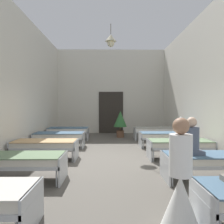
# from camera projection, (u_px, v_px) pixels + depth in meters

# --- Properties ---
(ground_plane) EXTENTS (6.77, 13.05, 0.10)m
(ground_plane) POSITION_uv_depth(u_px,v_px,m) (113.00, 161.00, 6.69)
(ground_plane) COLOR #59544C
(room_shell) EXTENTS (6.57, 12.65, 4.84)m
(room_shell) POSITION_uv_depth(u_px,v_px,m) (112.00, 83.00, 7.96)
(room_shell) COLOR silver
(room_shell) RESTS_ON ground
(bed_left_row_1) EXTENTS (1.90, 0.84, 0.57)m
(bed_left_row_1) POSITION_uv_depth(u_px,v_px,m) (20.00, 161.00, 4.75)
(bed_left_row_1) COLOR #B7BCC1
(bed_left_row_1) RESTS_ON ground
(bed_right_row_1) EXTENTS (1.90, 0.84, 0.57)m
(bed_right_row_1) POSITION_uv_depth(u_px,v_px,m) (208.00, 160.00, 4.80)
(bed_right_row_1) COLOR #B7BCC1
(bed_right_row_1) RESTS_ON ground
(bed_left_row_2) EXTENTS (1.90, 0.84, 0.57)m
(bed_left_row_2) POSITION_uv_depth(u_px,v_px,m) (45.00, 145.00, 6.65)
(bed_left_row_2) COLOR #B7BCC1
(bed_left_row_2) RESTS_ON ground
(bed_right_row_2) EXTENTS (1.90, 0.84, 0.57)m
(bed_right_row_2) POSITION_uv_depth(u_px,v_px,m) (180.00, 144.00, 6.70)
(bed_right_row_2) COLOR #B7BCC1
(bed_right_row_2) RESTS_ON ground
(bed_left_row_3) EXTENTS (1.90, 0.84, 0.57)m
(bed_left_row_3) POSITION_uv_depth(u_px,v_px,m) (59.00, 136.00, 8.55)
(bed_left_row_3) COLOR #B7BCC1
(bed_left_row_3) RESTS_ON ground
(bed_right_row_3) EXTENTS (1.90, 0.84, 0.57)m
(bed_right_row_3) POSITION_uv_depth(u_px,v_px,m) (164.00, 136.00, 8.60)
(bed_right_row_3) COLOR #B7BCC1
(bed_right_row_3) RESTS_ON ground
(bed_left_row_4) EXTENTS (1.90, 0.84, 0.57)m
(bed_left_row_4) POSITION_uv_depth(u_px,v_px,m) (68.00, 130.00, 10.44)
(bed_left_row_4) COLOR #B7BCC1
(bed_left_row_4) RESTS_ON ground
(bed_right_row_4) EXTENTS (1.90, 0.84, 0.57)m
(bed_right_row_4) POSITION_uv_depth(u_px,v_px,m) (154.00, 130.00, 10.50)
(bed_right_row_4) COLOR #B7BCC1
(bed_right_row_4) RESTS_ON ground
(nurse_near_aisle) EXTENTS (0.52, 0.52, 1.49)m
(nurse_near_aisle) POSITION_uv_depth(u_px,v_px,m) (180.00, 189.00, 2.92)
(nurse_near_aisle) COLOR white
(nurse_near_aisle) RESTS_ON ground
(patient_seated_primary) EXTENTS (0.44, 0.44, 0.80)m
(patient_seated_primary) POSITION_uv_depth(u_px,v_px,m) (191.00, 140.00, 4.81)
(patient_seated_primary) COLOR #515B70
(patient_seated_primary) RESTS_ON bed_right_row_1
(potted_plant) EXTENTS (0.66, 0.66, 1.33)m
(potted_plant) POSITION_uv_depth(u_px,v_px,m) (120.00, 121.00, 11.18)
(potted_plant) COLOR brown
(potted_plant) RESTS_ON ground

